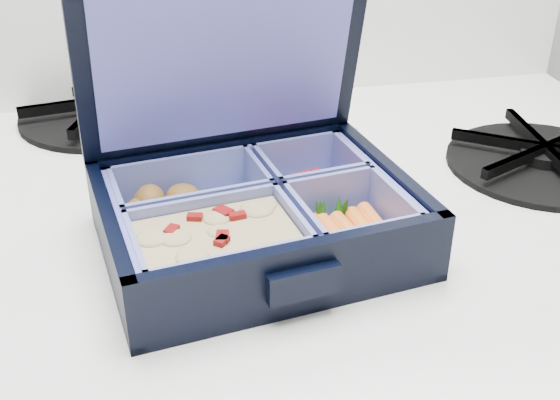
{
  "coord_description": "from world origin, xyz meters",
  "views": [
    {
      "loc": [
        -0.13,
        1.21,
        1.23
      ],
      "look_at": [
        -0.04,
        1.63,
        0.99
      ],
      "focal_mm": 45.0,
      "sensor_mm": 36.0,
      "label": 1
    }
  ],
  "objects": [
    {
      "name": "bento_box",
      "position": [
        -0.06,
        1.62,
        0.98
      ],
      "size": [
        0.23,
        0.2,
        0.05
      ],
      "primitive_type": null,
      "rotation": [
        0.0,
        0.0,
        0.16
      ],
      "color": "black",
      "rests_on": "stove"
    },
    {
      "name": "burner_grate",
      "position": [
        0.2,
        1.7,
        0.97
      ],
      "size": [
        0.22,
        0.22,
        0.02
      ],
      "primitive_type": "cylinder",
      "rotation": [
        0.0,
        0.0,
        0.43
      ],
      "color": "black",
      "rests_on": "stove"
    },
    {
      "name": "burner_grate_rear",
      "position": [
        -0.17,
        1.88,
        0.96
      ],
      "size": [
        0.2,
        0.2,
        0.02
      ],
      "primitive_type": "cylinder",
      "rotation": [
        0.0,
        0.0,
        0.18
      ],
      "color": "black",
      "rests_on": "stove"
    },
    {
      "name": "fork",
      "position": [
        -0.0,
        1.73,
        0.96
      ],
      "size": [
        0.13,
        0.14,
        0.01
      ],
      "primitive_type": null,
      "rotation": [
        0.0,
        0.0,
        -0.72
      ],
      "color": "#ABABAD",
      "rests_on": "stove"
    }
  ]
}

